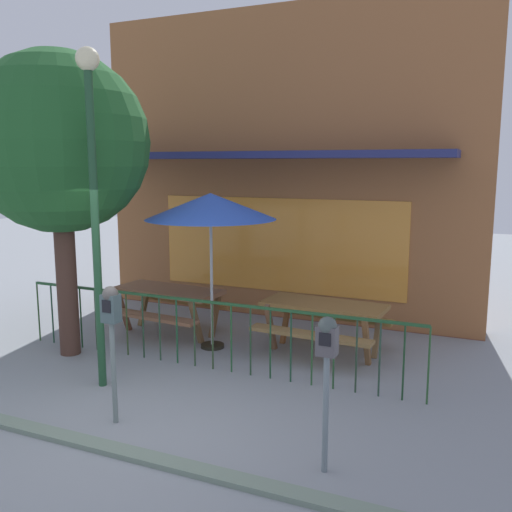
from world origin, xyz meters
The scene contains 11 objects.
ground centered at (0.00, 0.00, 0.00)m, with size 40.00×40.00×0.00m, color gray.
pub_storefront centered at (0.00, 5.08, 2.75)m, with size 7.14×1.34×5.52m.
patio_fence_front centered at (0.00, 2.01, 0.66)m, with size 6.02×0.04×0.97m.
picnic_table_left centered at (-1.29, 3.15, 0.61)m, with size 1.90×1.50×0.79m.
picnic_table_right centered at (1.35, 3.24, 0.61)m, with size 1.89×1.48×0.79m.
patio_umbrella centered at (-0.30, 2.82, 2.17)m, with size 1.96×1.96×2.38m.
parking_meter_near centered at (2.31, 0.12, 1.14)m, with size 0.18×0.17×1.48m.
parking_meter_far centered at (-0.08, 0.15, 1.18)m, with size 0.18×0.17×1.53m.
street_tree centered at (-2.12, 1.72, 3.08)m, with size 2.55×2.55×4.38m.
street_lamp centered at (-0.88, 0.93, 2.69)m, with size 0.28×0.28×4.16m.
curb_edge centered at (0.00, -0.38, 0.00)m, with size 10.00×0.20×0.11m, color gray.
Camera 1 is at (3.63, -4.48, 2.81)m, focal length 39.00 mm.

